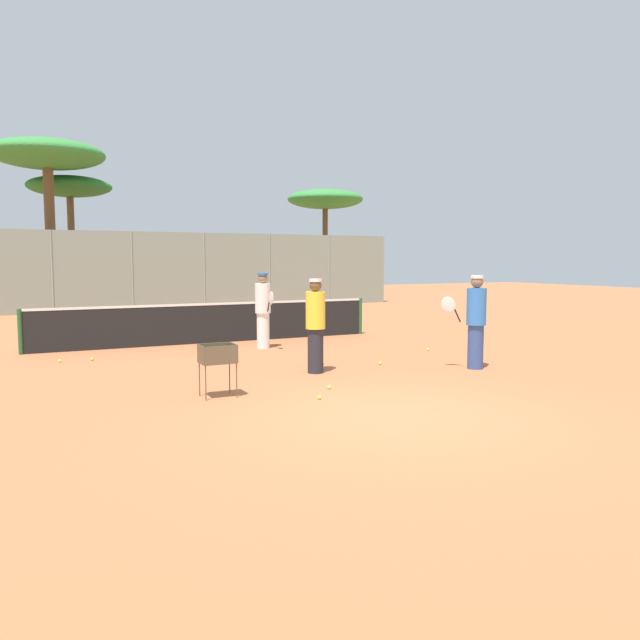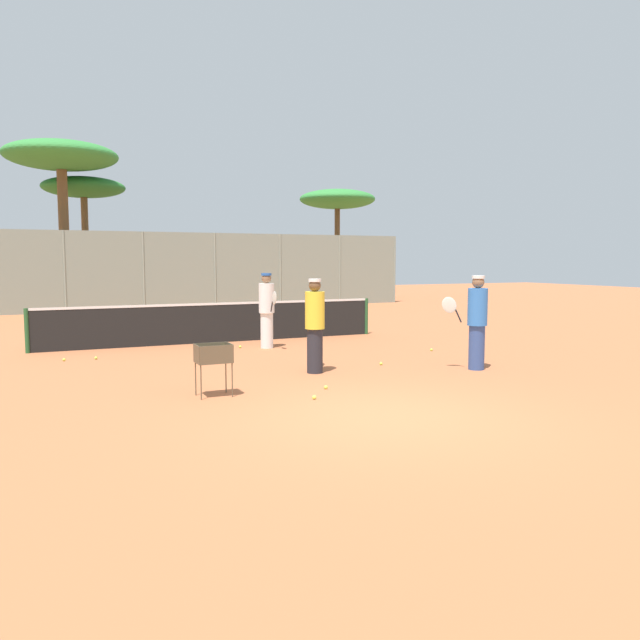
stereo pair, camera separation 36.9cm
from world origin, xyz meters
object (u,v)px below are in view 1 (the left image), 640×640
(player_white_outfit, at_px, (476,321))
(player_yellow_shirt, at_px, (263,310))
(tennis_net, at_px, (211,322))
(parked_car, at_px, (167,291))
(player_red_cap, at_px, (315,324))
(ball_cart, at_px, (218,358))

(player_white_outfit, relative_size, player_yellow_shirt, 1.01)
(tennis_net, distance_m, player_yellow_shirt, 1.83)
(tennis_net, xyz_separation_m, player_white_outfit, (3.66, -6.24, 0.43))
(player_white_outfit, distance_m, parked_car, 21.50)
(player_red_cap, distance_m, player_yellow_shirt, 3.67)
(player_yellow_shirt, bearing_deg, ball_cart, -28.33)
(player_white_outfit, bearing_deg, player_yellow_shirt, -30.75)
(player_yellow_shirt, distance_m, parked_car, 16.83)
(player_yellow_shirt, bearing_deg, player_white_outfit, 31.08)
(tennis_net, height_order, player_white_outfit, player_white_outfit)
(player_yellow_shirt, xyz_separation_m, ball_cart, (-2.68, -4.90, -0.34))
(player_red_cap, relative_size, ball_cart, 2.16)
(player_white_outfit, height_order, parked_car, player_white_outfit)
(player_yellow_shirt, relative_size, parked_car, 0.45)
(player_yellow_shirt, xyz_separation_m, parked_car, (1.37, 16.77, -0.31))
(player_red_cap, relative_size, parked_car, 0.44)
(tennis_net, relative_size, player_red_cap, 5.03)
(tennis_net, distance_m, player_red_cap, 5.25)
(tennis_net, xyz_separation_m, player_red_cap, (0.55, -5.21, 0.40))
(parked_car, bearing_deg, player_white_outfit, -86.24)
(player_red_cap, height_order, ball_cart, player_red_cap)
(tennis_net, distance_m, parked_car, 15.39)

